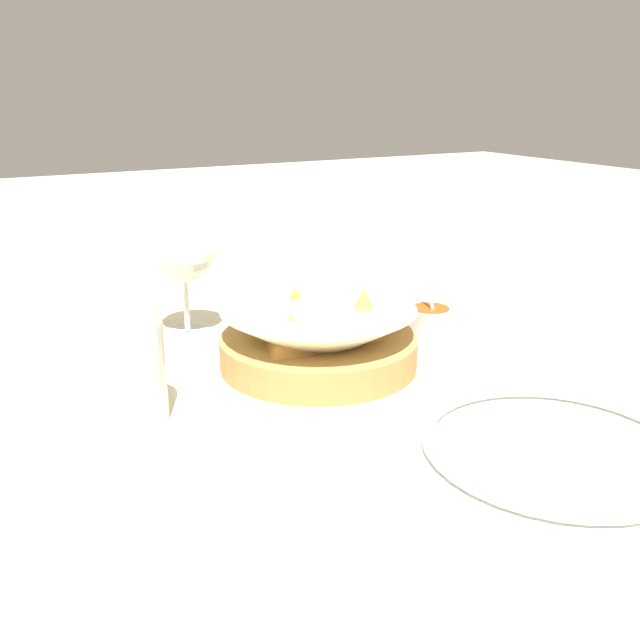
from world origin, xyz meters
The scene contains 6 objects.
ground_plane centered at (0.00, 0.00, 0.00)m, with size 4.00×4.00×0.00m, color beige.
food_basket centered at (0.00, -0.01, 0.03)m, with size 0.22×0.22×0.09m.
sauce_cup centered at (0.03, -0.19, 0.02)m, with size 0.07×0.06×0.11m.
wine_glass centered at (0.18, 0.08, 0.11)m, with size 0.08×0.08×0.15m.
beer_mug centered at (-0.04, 0.22, 0.05)m, with size 0.13×0.08×0.12m.
side_plate centered at (-0.28, -0.09, 0.01)m, with size 0.24×0.24×0.01m.
Camera 1 is at (-0.66, 0.35, 0.30)m, focal length 40.00 mm.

